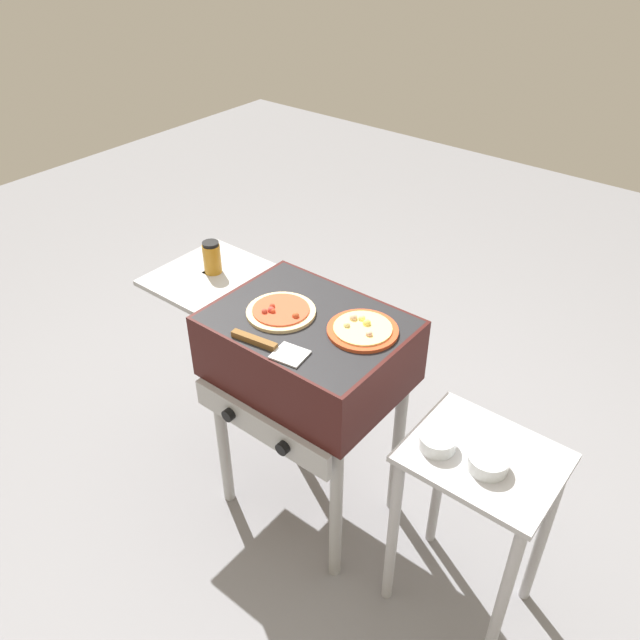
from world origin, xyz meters
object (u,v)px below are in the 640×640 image
grill (304,353)px  topping_bowl_far (488,463)px  spatula (269,346)px  pizza_pepperoni (281,311)px  sauce_jar (212,257)px  topping_bowl_near (438,442)px  prep_table (475,500)px  pizza_cheese (362,329)px

grill → topping_bowl_far: size_ratio=8.24×
spatula → pizza_pepperoni: bearing=120.2°
sauce_jar → topping_bowl_near: bearing=-4.4°
pizza_pepperoni → sauce_jar: (-0.37, 0.05, 0.05)m
sauce_jar → spatula: size_ratio=0.46×
sauce_jar → topping_bowl_near: (1.00, -0.08, -0.23)m
spatula → prep_table: size_ratio=0.38×
grill → spatula: size_ratio=3.61×
spatula → prep_table: spatula is taller
pizza_pepperoni → sauce_jar: 0.38m
prep_table → topping_bowl_far: (0.03, -0.04, 0.22)m
pizza_pepperoni → pizza_cheese: pizza_cheese is taller
topping_bowl_near → topping_bowl_far: (0.15, 0.02, 0.00)m
prep_table → topping_bowl_near: bearing=-155.6°
prep_table → grill: bearing=-179.6°
topping_bowl_near → topping_bowl_far: 0.15m
grill → spatula: 0.24m
pizza_pepperoni → topping_bowl_near: 0.65m
pizza_pepperoni → pizza_cheese: 0.28m
pizza_cheese → spatula: size_ratio=0.86×
grill → topping_bowl_near: size_ratio=8.69×
prep_table → topping_bowl_near: (-0.13, -0.06, 0.22)m
pizza_cheese → topping_bowl_far: bearing=-10.5°
pizza_pepperoni → prep_table: bearing=2.2°
spatula → prep_table: 0.79m
pizza_cheese → spatula: pizza_cheese is taller
pizza_pepperoni → prep_table: pizza_pepperoni is taller
topping_bowl_near → grill: bearing=174.5°
grill → pizza_cheese: 0.25m
grill → prep_table: grill is taller
topping_bowl_near → sauce_jar: bearing=175.6°
spatula → topping_bowl_near: spatula is taller
sauce_jar → topping_bowl_far: bearing=-2.9°
sauce_jar → spatula: bearing=-24.4°
pizza_pepperoni → spatula: (0.09, -0.16, -0.00)m
pizza_pepperoni → spatula: size_ratio=0.87×
prep_table → topping_bowl_near: size_ratio=6.40×
sauce_jar → topping_bowl_near: sauce_jar is taller
pizza_cheese → topping_bowl_far: size_ratio=1.96×
grill → pizza_cheese: size_ratio=4.22×
grill → spatula: bearing=-84.9°
pizza_cheese → sauce_jar: (-0.64, -0.04, 0.05)m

